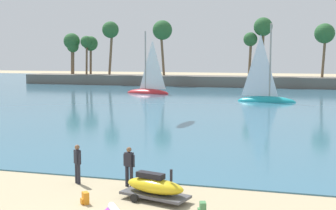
% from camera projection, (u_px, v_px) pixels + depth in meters
% --- Properties ---
extents(sea, '(220.00, 100.74, 0.06)m').
position_uv_depth(sea, '(259.00, 92.00, 67.49)').
color(sea, '#386B84').
rests_on(sea, ground).
extents(palm_headland, '(88.27, 6.00, 11.81)m').
position_uv_depth(palm_headland, '(255.00, 71.00, 77.61)').
color(palm_headland, '#605B54').
rests_on(palm_headland, ground).
extents(watercraft_on_trailer, '(2.77, 1.64, 1.28)m').
position_uv_depth(watercraft_on_trailer, '(155.00, 187.00, 17.00)').
color(watercraft_on_trailer, '#4C4C51').
rests_on(watercraft_on_trailer, ground).
extents(person_rigging_by_gear, '(0.53, 0.28, 1.67)m').
position_uv_depth(person_rigging_by_gear, '(129.00, 165.00, 18.76)').
color(person_rigging_by_gear, '#23232D').
rests_on(person_rigging_by_gear, ground).
extents(person_at_waterline, '(0.43, 0.40, 1.67)m').
position_uv_depth(person_at_waterline, '(77.00, 163.00, 19.23)').
color(person_at_waterline, '#23232D').
rests_on(person_at_waterline, ground).
extents(backpack_near_kite, '(0.37, 0.37, 0.44)m').
position_uv_depth(backpack_near_kite, '(85.00, 198.00, 16.64)').
color(backpack_near_kite, orange).
rests_on(backpack_near_kite, ground).
extents(backpack_by_trailer, '(0.34, 0.35, 0.44)m').
position_uv_depth(backpack_by_trailer, '(202.00, 209.00, 15.53)').
color(backpack_by_trailer, '#47844C').
rests_on(backpack_by_trailer, ground).
extents(sailboat_toward_headland, '(6.64, 2.82, 9.33)m').
position_uv_depth(sailboat_toward_headland, '(149.00, 87.00, 64.26)').
color(sailboat_toward_headland, red).
rests_on(sailboat_toward_headland, sea).
extents(sailboat_far_left, '(6.73, 2.32, 9.62)m').
position_uv_depth(sailboat_far_left, '(265.00, 94.00, 52.69)').
color(sailboat_far_left, teal).
rests_on(sailboat_far_left, sea).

